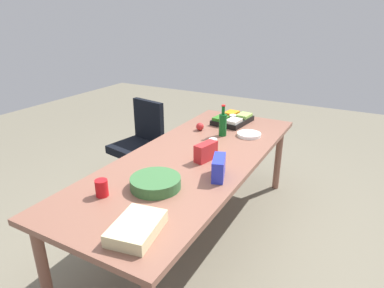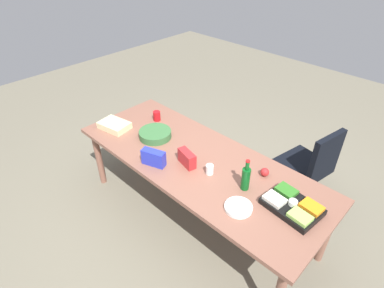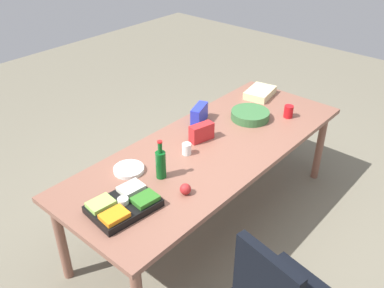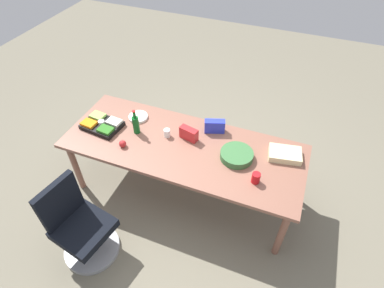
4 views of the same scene
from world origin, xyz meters
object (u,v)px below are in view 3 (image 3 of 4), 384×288
object	(u,v)px
red_solo_cup	(288,112)
wine_bottle	(161,163)
conference_table	(211,153)
paper_plate_stack	(129,169)
apple_red	(185,189)
salad_bowl	(250,115)
chip_bag_blue	(199,114)
sheet_cake	(260,93)
paper_cup	(187,149)
veggie_tray	(123,205)
chip_bag_red	(202,132)

from	to	relation	value
red_solo_cup	wine_bottle	distance (m)	1.39
conference_table	paper_plate_stack	world-z (taller)	paper_plate_stack
apple_red	salad_bowl	size ratio (longest dim) A/B	0.23
apple_red	chip_bag_blue	xyz separation A→B (m)	(0.82, 0.58, 0.04)
salad_bowl	wine_bottle	xyz separation A→B (m)	(-1.13, -0.02, 0.08)
sheet_cake	paper_cup	world-z (taller)	paper_cup
conference_table	salad_bowl	world-z (taller)	salad_bowl
salad_bowl	sheet_cake	world-z (taller)	salad_bowl
veggie_tray	paper_cup	size ratio (longest dim) A/B	4.99
chip_bag_red	red_solo_cup	size ratio (longest dim) A/B	1.82
apple_red	chip_bag_blue	distance (m)	1.00
wine_bottle	conference_table	bearing A→B (deg)	-1.00
conference_table	sheet_cake	bearing A→B (deg)	12.24
paper_cup	paper_plate_stack	size ratio (longest dim) A/B	0.41
apple_red	red_solo_cup	distance (m)	1.40
wine_bottle	salad_bowl	bearing A→B (deg)	1.03
veggie_tray	paper_cup	bearing A→B (deg)	9.74
salad_bowl	chip_bag_red	bearing A→B (deg)	170.71
salad_bowl	chip_bag_blue	xyz separation A→B (m)	(-0.34, 0.30, 0.04)
chip_bag_red	paper_plate_stack	distance (m)	0.69
sheet_cake	paper_cup	size ratio (longest dim) A/B	3.56
paper_cup	wine_bottle	xyz separation A→B (m)	(-0.34, -0.06, 0.07)
chip_bag_blue	conference_table	bearing A→B (deg)	-126.04
apple_red	paper_cup	bearing A→B (deg)	40.74
red_solo_cup	paper_plate_stack	distance (m)	1.54
red_solo_cup	paper_cup	bearing A→B (deg)	165.01
sheet_cake	chip_bag_red	bearing A→B (deg)	-174.21
red_solo_cup	salad_bowl	bearing A→B (deg)	136.39
chip_bag_red	paper_plate_stack	xyz separation A→B (m)	(-0.68, 0.11, -0.06)
paper_cup	paper_plate_stack	bearing A→B (deg)	159.98
sheet_cake	paper_plate_stack	distance (m)	1.68
sheet_cake	wine_bottle	world-z (taller)	wine_bottle
wine_bottle	sheet_cake	bearing A→B (deg)	7.69
salad_bowl	chip_bag_blue	size ratio (longest dim) A/B	1.52
salad_bowl	chip_bag_blue	world-z (taller)	chip_bag_blue
salad_bowl	paper_plate_stack	distance (m)	1.25
veggie_tray	chip_bag_red	world-z (taller)	chip_bag_red
apple_red	veggie_tray	world-z (taller)	veggie_tray
red_solo_cup	wine_bottle	bearing A→B (deg)	171.08
veggie_tray	chip_bag_blue	xyz separation A→B (m)	(1.19, 0.39, 0.04)
apple_red	chip_bag_blue	size ratio (longest dim) A/B	0.35
paper_cup	chip_bag_blue	size ratio (longest dim) A/B	0.41
paper_cup	wine_bottle	distance (m)	0.35
sheet_cake	paper_cup	bearing A→B (deg)	-173.04
chip_bag_red	red_solo_cup	world-z (taller)	chip_bag_red
wine_bottle	paper_plate_stack	xyz separation A→B (m)	(-0.11, 0.22, -0.10)
conference_table	red_solo_cup	bearing A→B (deg)	-14.05
conference_table	paper_cup	size ratio (longest dim) A/B	28.38
conference_table	paper_cup	bearing A→B (deg)	161.45
sheet_cake	veggie_tray	bearing A→B (deg)	-171.99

